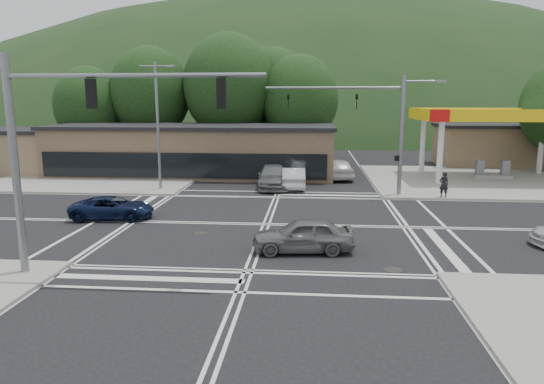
# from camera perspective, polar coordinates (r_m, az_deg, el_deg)

# --- Properties ---
(ground) EXTENTS (120.00, 120.00, 0.00)m
(ground) POSITION_cam_1_polar(r_m,az_deg,el_deg) (25.40, -0.68, -3.82)
(ground) COLOR black
(ground) RESTS_ON ground
(sidewalk_ne) EXTENTS (16.00, 16.00, 0.15)m
(sidewalk_ne) POSITION_cam_1_polar(r_m,az_deg,el_deg) (41.93, 22.29, 1.27)
(sidewalk_ne) COLOR gray
(sidewalk_ne) RESTS_ON ground
(sidewalk_nw) EXTENTS (16.00, 16.00, 0.15)m
(sidewalk_nw) POSITION_cam_1_polar(r_m,az_deg,el_deg) (43.58, -18.74, 1.83)
(sidewalk_nw) COLOR gray
(sidewalk_nw) RESTS_ON ground
(gas_station_canopy) EXTENTS (12.32, 8.34, 5.75)m
(gas_station_canopy) POSITION_cam_1_polar(r_m,az_deg,el_deg) (43.05, 24.92, 7.96)
(gas_station_canopy) COLOR silver
(gas_station_canopy) RESTS_ON ground
(convenience_store) EXTENTS (10.00, 6.00, 3.80)m
(convenience_store) POSITION_cam_1_polar(r_m,az_deg,el_deg) (52.72, 24.42, 4.89)
(convenience_store) COLOR #846B4F
(convenience_store) RESTS_ON ground
(commercial_row) EXTENTS (24.00, 8.00, 4.00)m
(commercial_row) POSITION_cam_1_polar(r_m,az_deg,el_deg) (42.98, -9.21, 4.73)
(commercial_row) COLOR brown
(commercial_row) RESTS_ON ground
(commercial_nw) EXTENTS (8.00, 7.00, 3.60)m
(commercial_nw) POSITION_cam_1_polar(r_m,az_deg,el_deg) (49.36, -27.59, 4.18)
(commercial_nw) COLOR #846B4F
(commercial_nw) RESTS_ON ground
(hill_north) EXTENTS (252.00, 126.00, 140.00)m
(hill_north) POSITION_cam_1_polar(r_m,az_deg,el_deg) (114.68, 3.64, 7.50)
(hill_north) COLOR #1E3719
(hill_north) RESTS_ON ground
(tree_n_a) EXTENTS (8.00, 8.00, 11.75)m
(tree_n_a) POSITION_cam_1_polar(r_m,az_deg,el_deg) (51.17, -14.13, 11.25)
(tree_n_a) COLOR #382619
(tree_n_a) RESTS_ON ground
(tree_n_b) EXTENTS (9.00, 9.00, 12.98)m
(tree_n_b) POSITION_cam_1_polar(r_m,az_deg,el_deg) (49.21, -5.10, 12.32)
(tree_n_b) COLOR #382619
(tree_n_b) RESTS_ON ground
(tree_n_c) EXTENTS (7.60, 7.60, 10.87)m
(tree_n_c) POSITION_cam_1_polar(r_m,az_deg,el_deg) (48.50, 3.25, 10.83)
(tree_n_c) COLOR #382619
(tree_n_c) RESTS_ON ground
(tree_n_d) EXTENTS (6.80, 6.80, 9.76)m
(tree_n_d) POSITION_cam_1_polar(r_m,az_deg,el_deg) (52.48, -20.71, 9.45)
(tree_n_d) COLOR #382619
(tree_n_d) RESTS_ON ground
(tree_n_e) EXTENTS (8.40, 8.40, 11.98)m
(tree_n_e) POSITION_cam_1_polar(r_m,az_deg,el_deg) (52.67, 0.05, 11.55)
(tree_n_e) COLOR #382619
(tree_n_e) RESTS_ON ground
(streetlight_nw) EXTENTS (2.50, 0.25, 9.00)m
(streetlight_nw) POSITION_cam_1_polar(r_m,az_deg,el_deg) (35.20, -13.21, 8.28)
(streetlight_nw) COLOR slate
(streetlight_nw) RESTS_ON ground
(signal_mast_ne) EXTENTS (11.65, 0.30, 8.00)m
(signal_mast_ne) POSITION_cam_1_polar(r_m,az_deg,el_deg) (33.02, 12.91, 8.19)
(signal_mast_ne) COLOR slate
(signal_mast_ne) RESTS_ON ground
(signal_mast_sw) EXTENTS (9.14, 0.28, 8.00)m
(signal_mast_sw) POSITION_cam_1_polar(r_m,az_deg,el_deg) (18.52, -23.53, 5.95)
(signal_mast_sw) COLOR slate
(signal_mast_sw) RESTS_ON ground
(car_blue_west) EXTENTS (4.58, 2.43, 1.23)m
(car_blue_west) POSITION_cam_1_polar(r_m,az_deg,el_deg) (27.83, -18.27, -1.78)
(car_blue_west) COLOR #0B1433
(car_blue_west) RESTS_ON ground
(car_grey_center) EXTENTS (4.46, 2.16, 1.47)m
(car_grey_center) POSITION_cam_1_polar(r_m,az_deg,el_deg) (20.76, 3.65, -5.07)
(car_grey_center) COLOR slate
(car_grey_center) RESTS_ON ground
(car_queue_a) EXTENTS (1.86, 4.75, 1.54)m
(car_queue_a) POSITION_cam_1_polar(r_m,az_deg,el_deg) (35.73, 2.56, 1.68)
(car_queue_a) COLOR #A9ABB1
(car_queue_a) RESTS_ON ground
(car_queue_b) EXTENTS (2.72, 5.20, 1.69)m
(car_queue_b) POSITION_cam_1_polar(r_m,az_deg,el_deg) (40.37, 7.75, 2.74)
(car_queue_b) COLOR silver
(car_queue_b) RESTS_ON ground
(car_northbound) EXTENTS (2.83, 5.81, 1.63)m
(car_northbound) POSITION_cam_1_polar(r_m,az_deg,el_deg) (35.93, 0.18, 1.81)
(car_northbound) COLOR #5C5F61
(car_northbound) RESTS_ON ground
(pedestrian) EXTENTS (0.61, 0.41, 1.66)m
(pedestrian) POSITION_cam_1_polar(r_m,az_deg,el_deg) (33.55, 19.57, 0.83)
(pedestrian) COLOR black
(pedestrian) RESTS_ON sidewalk_ne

